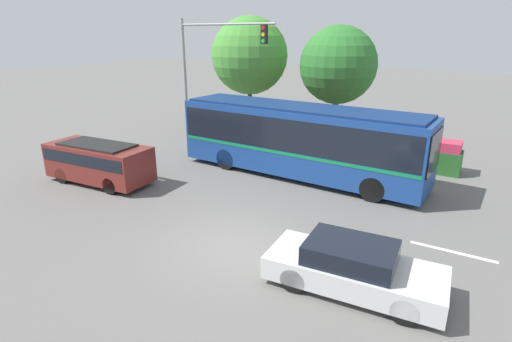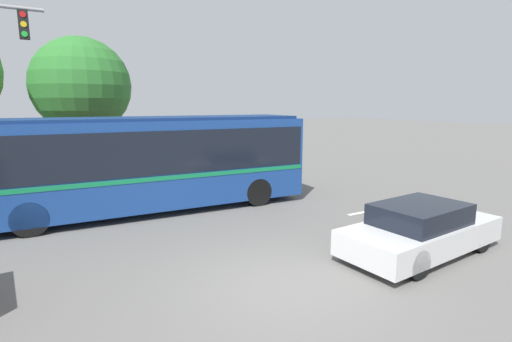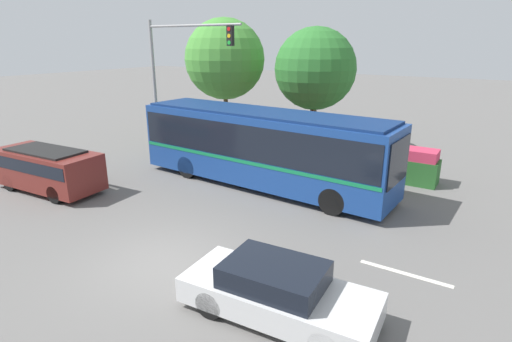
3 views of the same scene
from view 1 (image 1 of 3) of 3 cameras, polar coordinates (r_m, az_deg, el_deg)
The scene contains 10 objects.
ground_plane at distance 12.54m, azimuth -3.49°, elevation -10.57°, with size 140.00×140.00×0.00m, color slate.
city_bus at distance 18.05m, azimuth 6.17°, elevation 4.88°, with size 11.47×3.14×3.20m.
sedan_foreground at distance 10.62m, azimuth 13.64°, elevation -13.23°, with size 4.48×2.03×1.27m.
suv_left_lane at distance 18.55m, azimuth -21.47°, elevation 1.46°, with size 4.84×2.18×1.75m.
traffic_light_pole at distance 22.84m, azimuth -7.21°, elevation 14.95°, with size 5.91×0.24×6.99m.
flowering_hedge at distance 21.31m, azimuth 13.87°, elevation 3.63°, with size 10.03×1.10×1.52m.
street_tree_left at distance 25.67m, azimuth -0.92°, elevation 16.08°, with size 4.70×4.70×7.26m.
street_tree_centre at distance 24.47m, azimuth 11.61°, elevation 14.54°, with size 4.48×4.48×6.71m.
lane_stripe_near at distance 13.53m, azimuth 26.20°, elevation -10.29°, with size 2.40×0.16×0.01m, color silver.
lane_stripe_mid at distance 19.01m, azimuth -15.49°, elevation -0.70°, with size 2.40×0.16×0.01m, color silver.
Camera 1 is at (6.19, -8.99, 6.16)m, focal length 28.09 mm.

